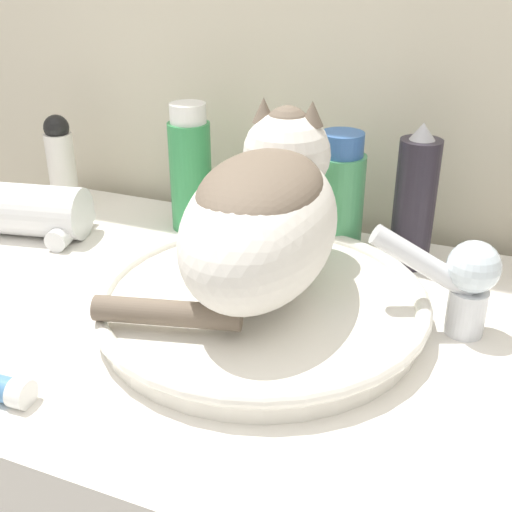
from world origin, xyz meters
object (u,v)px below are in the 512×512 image
object	(u,v)px
hairspray_can_black	(415,201)
hair_dryer	(37,212)
cat	(264,210)
deodorant_stick	(61,161)
shampoo_bottle_tall	(191,170)
faucet	(462,279)
mouthwash_bottle	(339,197)

from	to	relation	value
hairspray_can_black	hair_dryer	bearing A→B (deg)	-167.93
cat	deodorant_stick	xyz separation A→B (m)	(-0.44, 0.20, -0.06)
deodorant_stick	hairspray_can_black	world-z (taller)	hairspray_can_black
cat	shampoo_bottle_tall	xyz separation A→B (m)	(-0.20, 0.20, -0.04)
shampoo_bottle_tall	deodorant_stick	xyz separation A→B (m)	(-0.24, 0.00, -0.02)
faucet	hair_dryer	xyz separation A→B (m)	(-0.62, 0.04, -0.03)
shampoo_bottle_tall	hair_dryer	bearing A→B (deg)	-150.43
faucet	hairspray_can_black	xyz separation A→B (m)	(-0.08, 0.15, 0.02)
deodorant_stick	hair_dryer	bearing A→B (deg)	-71.88
hair_dryer	shampoo_bottle_tall	bearing A→B (deg)	-161.91
faucet	hair_dryer	size ratio (longest dim) A/B	0.81
deodorant_stick	hair_dryer	xyz separation A→B (m)	(0.04, -0.12, -0.04)
deodorant_stick	hairspray_can_black	distance (m)	0.58
faucet	mouthwash_bottle	world-z (taller)	mouthwash_bottle
faucet	hairspray_can_black	size ratio (longest dim) A/B	0.73
cat	faucet	world-z (taller)	cat
cat	deodorant_stick	size ratio (longest dim) A/B	2.07
deodorant_stick	hairspray_can_black	bearing A→B (deg)	0.00
shampoo_bottle_tall	hairspray_can_black	xyz separation A→B (m)	(0.34, 0.00, -0.00)
shampoo_bottle_tall	deodorant_stick	bearing A→B (deg)	180.00
deodorant_stick	hairspray_can_black	xyz separation A→B (m)	(0.58, 0.00, 0.02)
cat	faucet	bearing A→B (deg)	-84.59
mouthwash_bottle	hair_dryer	distance (m)	0.45
shampoo_bottle_tall	mouthwash_bottle	world-z (taller)	shampoo_bottle_tall
hairspray_can_black	hair_dryer	world-z (taller)	hairspray_can_black
hairspray_can_black	cat	bearing A→B (deg)	-125.14
mouthwash_bottle	faucet	bearing A→B (deg)	-39.62
deodorant_stick	faucet	bearing A→B (deg)	-13.11
faucet	shampoo_bottle_tall	bearing A→B (deg)	-35.31
mouthwash_bottle	hair_dryer	size ratio (longest dim) A/B	0.98
shampoo_bottle_tall	hair_dryer	size ratio (longest dim) A/B	1.08
shampoo_bottle_tall	hairspray_can_black	distance (m)	0.34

